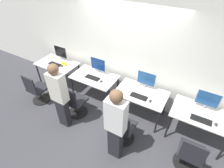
{
  "coord_description": "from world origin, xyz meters",
  "views": [
    {
      "loc": [
        1.56,
        -2.57,
        3.33
      ],
      "look_at": [
        0.0,
        0.14,
        0.88
      ],
      "focal_mm": 28.0,
      "sensor_mm": 36.0,
      "label": 1
    }
  ],
  "objects_px": {
    "keyboard_far_left": "(55,64)",
    "person_right": "(116,124)",
    "office_chair_far_left": "(37,91)",
    "mouse_far_right": "(216,125)",
    "office_chair_far_right": "(190,156)",
    "mouse_left": "(101,81)",
    "mouse_far_left": "(62,66)",
    "monitor_far_left": "(61,53)",
    "monitor_far_right": "(207,100)",
    "person_left": "(59,95)",
    "office_chair_left": "(75,104)",
    "office_chair_right": "(123,129)",
    "monitor_left": "(98,65)",
    "keyboard_right": "(139,96)",
    "keyboard_far_right": "(201,120)",
    "monitor_right": "(146,80)",
    "mouse_right": "(150,101)",
    "keyboard_left": "(93,78)"
  },
  "relations": [
    {
      "from": "keyboard_far_left",
      "to": "person_right",
      "type": "distance_m",
      "value": 2.82
    },
    {
      "from": "office_chair_far_left",
      "to": "mouse_far_right",
      "type": "xyz_separation_m",
      "value": [
        4.1,
        0.71,
        0.4
      ]
    },
    {
      "from": "office_chair_far_right",
      "to": "mouse_left",
      "type": "bearing_deg",
      "value": 164.16
    },
    {
      "from": "mouse_far_left",
      "to": "person_right",
      "type": "distance_m",
      "value": 2.6
    },
    {
      "from": "monitor_far_left",
      "to": "monitor_far_right",
      "type": "bearing_deg",
      "value": -0.46
    },
    {
      "from": "person_left",
      "to": "monitor_far_right",
      "type": "distance_m",
      "value": 2.99
    },
    {
      "from": "office_chair_left",
      "to": "office_chair_right",
      "type": "distance_m",
      "value": 1.35
    },
    {
      "from": "office_chair_far_right",
      "to": "office_chair_far_left",
      "type": "bearing_deg",
      "value": -178.29
    },
    {
      "from": "office_chair_far_left",
      "to": "person_right",
      "type": "distance_m",
      "value": 2.62
    },
    {
      "from": "mouse_left",
      "to": "mouse_far_right",
      "type": "height_order",
      "value": "same"
    },
    {
      "from": "monitor_far_right",
      "to": "office_chair_far_right",
      "type": "bearing_deg",
      "value": -89.92
    },
    {
      "from": "monitor_left",
      "to": "person_left",
      "type": "xyz_separation_m",
      "value": [
        -0.11,
        -1.3,
        -0.06
      ]
    },
    {
      "from": "office_chair_right",
      "to": "mouse_far_right",
      "type": "relative_size",
      "value": 9.7
    },
    {
      "from": "monitor_far_left",
      "to": "person_left",
      "type": "xyz_separation_m",
      "value": [
        1.18,
        -1.33,
        -0.06
      ]
    },
    {
      "from": "mouse_far_left",
      "to": "keyboard_right",
      "type": "bearing_deg",
      "value": -2.32
    },
    {
      "from": "keyboard_far_right",
      "to": "office_chair_left",
      "type": "bearing_deg",
      "value": -167.94
    },
    {
      "from": "keyboard_far_left",
      "to": "person_right",
      "type": "xyz_separation_m",
      "value": [
        2.58,
        -1.13,
        0.18
      ]
    },
    {
      "from": "monitor_right",
      "to": "office_chair_right",
      "type": "relative_size",
      "value": 0.5
    },
    {
      "from": "mouse_left",
      "to": "keyboard_right",
      "type": "bearing_deg",
      "value": -2.66
    },
    {
      "from": "mouse_far_right",
      "to": "person_right",
      "type": "bearing_deg",
      "value": -146.16
    },
    {
      "from": "keyboard_far_left",
      "to": "office_chair_far_left",
      "type": "xyz_separation_m",
      "value": [
        0.04,
        -0.79,
        -0.39
      ]
    },
    {
      "from": "mouse_right",
      "to": "keyboard_far_right",
      "type": "height_order",
      "value": "mouse_right"
    },
    {
      "from": "office_chair_left",
      "to": "monitor_left",
      "type": "bearing_deg",
      "value": 85.15
    },
    {
      "from": "office_chair_left",
      "to": "office_chair_far_right",
      "type": "bearing_deg",
      "value": -0.32
    },
    {
      "from": "monitor_far_left",
      "to": "mouse_right",
      "type": "xyz_separation_m",
      "value": [
        2.86,
        -0.38,
        -0.21
      ]
    },
    {
      "from": "keyboard_far_right",
      "to": "office_chair_far_right",
      "type": "xyz_separation_m",
      "value": [
        0.0,
        -0.58,
        -0.39
      ]
    },
    {
      "from": "office_chair_far_left",
      "to": "office_chair_far_right",
      "type": "relative_size",
      "value": 1.0
    },
    {
      "from": "keyboard_left",
      "to": "monitor_right",
      "type": "distance_m",
      "value": 1.35
    },
    {
      "from": "office_chair_right",
      "to": "person_right",
      "type": "xyz_separation_m",
      "value": [
        0.02,
        -0.37,
        0.57
      ]
    },
    {
      "from": "mouse_far_left",
      "to": "monitor_left",
      "type": "relative_size",
      "value": 0.21
    },
    {
      "from": "monitor_far_right",
      "to": "keyboard_far_right",
      "type": "height_order",
      "value": "monitor_far_right"
    },
    {
      "from": "keyboard_far_left",
      "to": "monitor_far_right",
      "type": "relative_size",
      "value": 0.88
    },
    {
      "from": "office_chair_far_left",
      "to": "mouse_left",
      "type": "height_order",
      "value": "office_chair_far_left"
    },
    {
      "from": "monitor_far_left",
      "to": "keyboard_far_right",
      "type": "height_order",
      "value": "monitor_far_left"
    },
    {
      "from": "monitor_right",
      "to": "keyboard_left",
      "type": "bearing_deg",
      "value": -166.92
    },
    {
      "from": "keyboard_far_left",
      "to": "mouse_far_right",
      "type": "relative_size",
      "value": 4.25
    },
    {
      "from": "mouse_far_left",
      "to": "person_right",
      "type": "height_order",
      "value": "person_right"
    },
    {
      "from": "mouse_right",
      "to": "monitor_left",
      "type": "bearing_deg",
      "value": 167.02
    },
    {
      "from": "mouse_far_left",
      "to": "mouse_far_right",
      "type": "relative_size",
      "value": 1.0
    },
    {
      "from": "monitor_far_left",
      "to": "mouse_far_left",
      "type": "xyz_separation_m",
      "value": [
        0.25,
        -0.27,
        -0.21
      ]
    },
    {
      "from": "mouse_far_left",
      "to": "monitor_far_right",
      "type": "bearing_deg",
      "value": 3.8
    },
    {
      "from": "monitor_left",
      "to": "keyboard_left",
      "type": "height_order",
      "value": "monitor_left"
    },
    {
      "from": "office_chair_far_right",
      "to": "monitor_far_right",
      "type": "bearing_deg",
      "value": 90.08
    },
    {
      "from": "person_right",
      "to": "monitor_far_right",
      "type": "relative_size",
      "value": 3.87
    },
    {
      "from": "monitor_far_left",
      "to": "monitor_right",
      "type": "xyz_separation_m",
      "value": [
        2.59,
        0.0,
        0.0
      ]
    },
    {
      "from": "person_left",
      "to": "person_right",
      "type": "height_order",
      "value": "person_right"
    },
    {
      "from": "monitor_right",
      "to": "office_chair_far_right",
      "type": "relative_size",
      "value": 0.5
    },
    {
      "from": "monitor_far_left",
      "to": "office_chair_left",
      "type": "bearing_deg",
      "value": -38.35
    },
    {
      "from": "keyboard_right",
      "to": "office_chair_left",
      "type": "bearing_deg",
      "value": -156.63
    },
    {
      "from": "monitor_far_left",
      "to": "person_right",
      "type": "relative_size",
      "value": 0.26
    }
  ]
}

